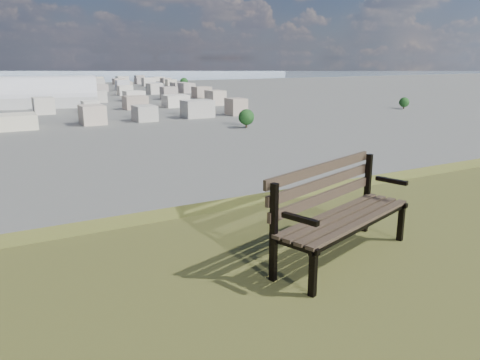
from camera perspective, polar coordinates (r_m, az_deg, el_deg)
park_bench at (r=4.39m, az=11.80°, el=-3.19°), size 1.73×1.02×0.86m
arena at (r=288.41m, az=-22.39°, el=9.29°), size 56.68×32.27×22.54m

